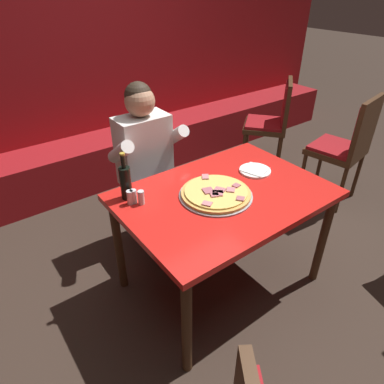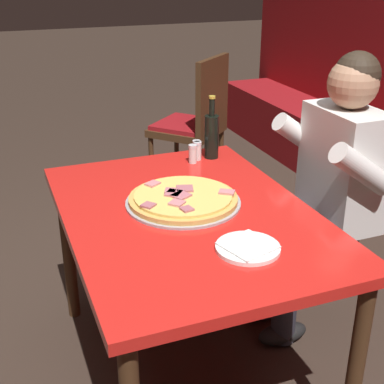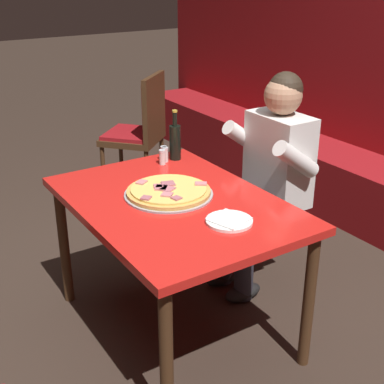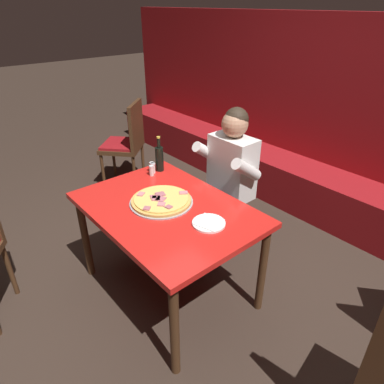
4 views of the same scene
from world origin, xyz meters
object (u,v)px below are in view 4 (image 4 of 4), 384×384
at_px(pizza, 161,200).
at_px(shaker_red_pepper_flakes, 153,169).
at_px(dining_chair_far_left, 127,139).
at_px(shaker_black_pepper, 152,171).
at_px(main_dining_table, 167,217).
at_px(shaker_parmesan, 152,168).
at_px(diner_seated_blue_shirt, 224,178).
at_px(plate_white_paper, 209,223).
at_px(beer_bottle, 159,158).

xyz_separation_m(pizza, shaker_red_pepper_flakes, (-0.43, 0.23, 0.02)).
bearing_deg(dining_chair_far_left, shaker_black_pepper, -22.45).
distance_m(main_dining_table, shaker_parmesan, 0.58).
distance_m(shaker_parmesan, diner_seated_blue_shirt, 0.60).
relative_size(plate_white_paper, dining_chair_far_left, 0.21).
distance_m(main_dining_table, beer_bottle, 0.62).
bearing_deg(shaker_red_pepper_flakes, shaker_black_pepper, -49.71).
xyz_separation_m(beer_bottle, shaker_red_pepper_flakes, (0.01, -0.07, -0.07)).
bearing_deg(plate_white_paper, shaker_parmesan, 169.40).
bearing_deg(shaker_red_pepper_flakes, diner_seated_blue_shirt, 50.29).
distance_m(beer_bottle, shaker_parmesan, 0.10).
height_order(pizza, beer_bottle, beer_bottle).
xyz_separation_m(shaker_parmesan, dining_chair_far_left, (-1.23, 0.49, -0.22)).
bearing_deg(shaker_parmesan, pizza, -27.41).
bearing_deg(dining_chair_far_left, beer_bottle, -18.71).
relative_size(beer_bottle, shaker_black_pepper, 3.40).
bearing_deg(shaker_parmesan, plate_white_paper, -10.60).
xyz_separation_m(pizza, diner_seated_blue_shirt, (-0.05, 0.68, -0.07)).
bearing_deg(pizza, diner_seated_blue_shirt, 94.47).
relative_size(pizza, shaker_red_pepper_flakes, 5.11).
bearing_deg(pizza, plate_white_paper, 10.17).
distance_m(pizza, dining_chair_far_left, 1.83).
bearing_deg(shaker_parmesan, diner_seated_blue_shirt, 48.50).
distance_m(main_dining_table, shaker_red_pepper_flakes, 0.56).
distance_m(shaker_red_pepper_flakes, diner_seated_blue_shirt, 0.59).
xyz_separation_m(pizza, shaker_black_pepper, (-0.40, 0.19, 0.02)).
xyz_separation_m(diner_seated_blue_shirt, dining_chair_far_left, (-1.62, 0.04, -0.13)).
xyz_separation_m(main_dining_table, diner_seated_blue_shirt, (-0.12, 0.68, 0.03)).
relative_size(shaker_red_pepper_flakes, diner_seated_blue_shirt, 0.07).
distance_m(beer_bottle, shaker_red_pepper_flakes, 0.10).
relative_size(pizza, beer_bottle, 1.51).
bearing_deg(pizza, shaker_red_pepper_flakes, 151.82).
bearing_deg(shaker_black_pepper, plate_white_paper, -8.55).
relative_size(shaker_black_pepper, diner_seated_blue_shirt, 0.07).
xyz_separation_m(beer_bottle, shaker_black_pepper, (0.04, -0.11, -0.07)).
height_order(main_dining_table, dining_chair_far_left, dining_chair_far_left).
bearing_deg(shaker_red_pepper_flakes, plate_white_paper, -10.62).
height_order(shaker_black_pepper, shaker_red_pepper_flakes, same).
relative_size(shaker_parmesan, dining_chair_far_left, 0.09).
bearing_deg(shaker_parmesan, dining_chair_far_left, 158.26).
distance_m(shaker_parmesan, shaker_red_pepper_flakes, 0.02).
relative_size(plate_white_paper, diner_seated_blue_shirt, 0.16).
relative_size(main_dining_table, shaker_black_pepper, 14.59).
bearing_deg(pizza, shaker_parmesan, 152.59).
xyz_separation_m(shaker_black_pepper, shaker_red_pepper_flakes, (-0.03, 0.04, 0.00)).
height_order(main_dining_table, shaker_black_pepper, shaker_black_pepper).
bearing_deg(main_dining_table, shaker_parmesan, 155.07).
relative_size(pizza, shaker_parmesan, 5.11).
height_order(pizza, diner_seated_blue_shirt, diner_seated_blue_shirt).
relative_size(main_dining_table, shaker_red_pepper_flakes, 14.59).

